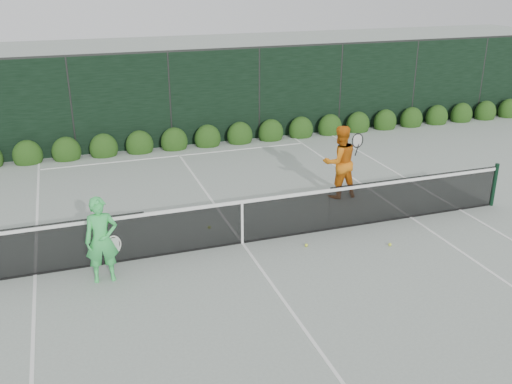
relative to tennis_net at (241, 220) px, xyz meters
name	(u,v)px	position (x,y,z in m)	size (l,w,h in m)	color
ground	(242,243)	(0.02, 0.00, -0.53)	(80.00, 80.00, 0.00)	gray
tennis_net	(241,220)	(0.00, 0.00, 0.00)	(12.90, 0.10, 1.07)	#10301D
player_woman	(102,240)	(-2.84, -0.60, 0.29)	(0.65, 0.40, 1.64)	#3DD35F
player_man	(340,162)	(3.13, 1.74, 0.39)	(0.96, 0.73, 1.85)	orange
court_lines	(242,243)	(0.02, 0.00, -0.53)	(11.03, 23.83, 0.01)	white
windscreen_fence	(293,230)	(0.02, -2.71, 0.98)	(32.00, 21.07, 3.06)	black
hedge_row	(174,142)	(0.02, 7.15, -0.30)	(31.66, 0.65, 0.94)	#15340E
tennis_balls	(300,239)	(1.23, -0.26, -0.50)	(3.42, 2.13, 0.07)	#D1E633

